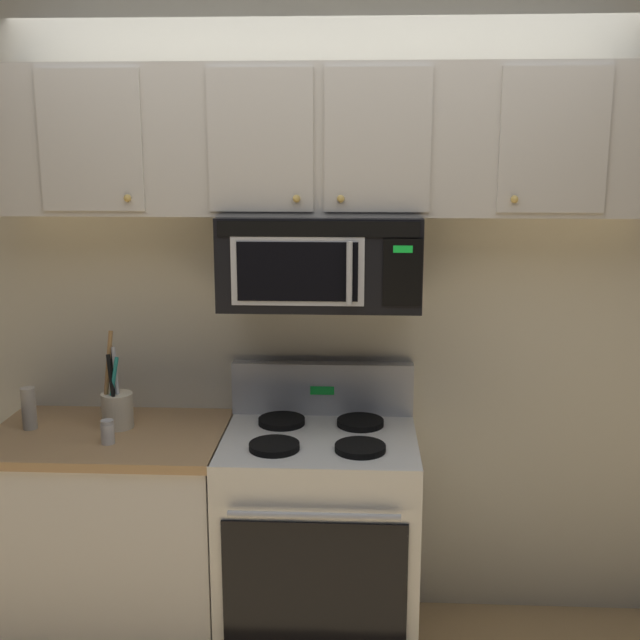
{
  "coord_description": "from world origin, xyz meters",
  "views": [
    {
      "loc": [
        0.15,
        -2.49,
        2.0
      ],
      "look_at": [
        0.0,
        0.49,
        1.35
      ],
      "focal_mm": 44.49,
      "sensor_mm": 36.0,
      "label": 1
    }
  ],
  "objects": [
    {
      "name": "back_wall",
      "position": [
        0.0,
        0.79,
        1.35
      ],
      "size": [
        5.2,
        0.1,
        2.7
      ],
      "primitive_type": "cube",
      "color": "silver",
      "rests_on": "ground_plane"
    },
    {
      "name": "stove_range",
      "position": [
        0.0,
        0.42,
        0.47
      ],
      "size": [
        0.76,
        0.69,
        1.12
      ],
      "color": "white",
      "rests_on": "ground_plane"
    },
    {
      "name": "over_range_microwave",
      "position": [
        -0.0,
        0.54,
        1.58
      ],
      "size": [
        0.76,
        0.43,
        0.35
      ],
      "color": "black"
    },
    {
      "name": "upper_cabinets",
      "position": [
        -0.0,
        0.57,
        2.02
      ],
      "size": [
        2.5,
        0.36,
        0.55
      ],
      "color": "#BCB7AD"
    },
    {
      "name": "counter_segment",
      "position": [
        -0.84,
        0.43,
        0.45
      ],
      "size": [
        0.93,
        0.65,
        0.9
      ],
      "color": "silver",
      "rests_on": "ground_plane"
    },
    {
      "name": "utensil_crock_cream",
      "position": [
        -0.81,
        0.49,
        0.99
      ],
      "size": [
        0.12,
        0.12,
        0.39
      ],
      "color": "beige",
      "rests_on": "counter_segment"
    },
    {
      "name": "salt_shaker",
      "position": [
        -0.8,
        0.31,
        0.95
      ],
      "size": [
        0.05,
        0.05,
        0.09
      ],
      "color": "white",
      "rests_on": "counter_segment"
    },
    {
      "name": "pepper_mill",
      "position": [
        -1.16,
        0.45,
        0.98
      ],
      "size": [
        0.06,
        0.06,
        0.17
      ],
      "primitive_type": "cylinder",
      "color": "#B7B2A8",
      "rests_on": "counter_segment"
    }
  ]
}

